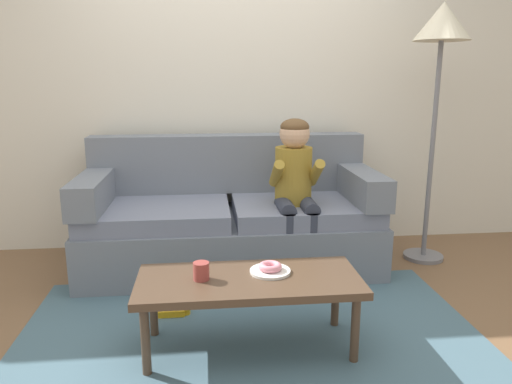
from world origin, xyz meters
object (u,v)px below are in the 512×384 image
Objects in this scene: donut at (270,267)px; toy_controller at (171,312)px; couch at (231,221)px; mug at (201,271)px; floor_lamp at (441,43)px; coffee_table at (249,285)px; person_child at (295,182)px.

donut reaches higher than toy_controller.
couch reaches higher than mug.
couch is at bearing 178.57° from floor_lamp.
coffee_table is at bearing -88.74° from couch.
couch is 1.14m from donut.
couch is 23.42× the size of mug.
mug is 0.05× the size of floor_lamp.
mug is (-0.21, -1.18, 0.10)m from couch.
donut is (0.14, -1.13, 0.09)m from couch.
donut is 0.76m from toy_controller.
donut is at bearing 8.60° from mug.
person_child is at bearing 67.02° from coffee_table.
floor_lamp is (1.06, 0.17, 0.94)m from person_child.
coffee_table is 0.15m from donut.
couch is 1.88× the size of coffee_table.
couch is at bearing 154.79° from person_child.
mug is 0.40× the size of toy_controller.
donut is at bearing -108.02° from person_child.
donut reaches higher than coffee_table.
floor_lamp is at bearing 37.90° from coffee_table.
toy_controller is (-0.43, 0.40, -0.33)m from coffee_table.
couch is at bearing 97.07° from donut.
coffee_table is (0.03, -1.18, 0.01)m from couch.
person_child is at bearing -170.89° from floor_lamp.
person_child is (0.41, 0.98, 0.32)m from coffee_table.
couch is 9.32× the size of toy_controller.
floor_lamp is (1.90, 0.75, 1.59)m from toy_controller.
toy_controller is (-0.54, 0.34, -0.40)m from donut.
couch reaches higher than donut.
toy_controller is 2.58m from floor_lamp.
person_child is 12.24× the size of mug.
mug is at bearing -146.19° from floor_lamp.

